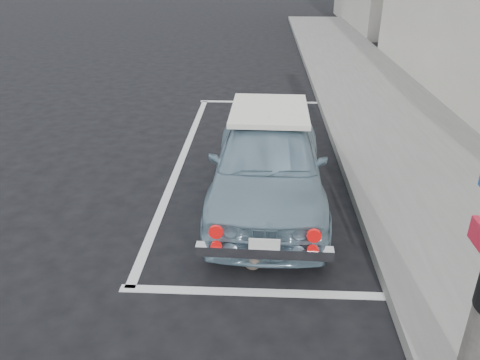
# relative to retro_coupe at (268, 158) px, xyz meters

# --- Properties ---
(ground) EXTENTS (80.00, 80.00, 0.00)m
(ground) POSITION_rel_retro_coupe_xyz_m (-0.58, -1.58, -0.66)
(ground) COLOR black
(ground) RESTS_ON ground
(sidewalk) EXTENTS (2.80, 40.00, 0.15)m
(sidewalk) POSITION_rel_retro_coupe_xyz_m (2.62, 0.42, -0.58)
(sidewalk) COLOR slate
(sidewalk) RESTS_ON ground
(pline_rear) EXTENTS (3.00, 0.12, 0.01)m
(pline_rear) POSITION_rel_retro_coupe_xyz_m (-0.08, -2.08, -0.65)
(pline_rear) COLOR silver
(pline_rear) RESTS_ON ground
(pline_front) EXTENTS (3.00, 0.12, 0.01)m
(pline_front) POSITION_rel_retro_coupe_xyz_m (-0.08, 4.92, -0.65)
(pline_front) COLOR silver
(pline_front) RESTS_ON ground
(pline_side) EXTENTS (0.12, 7.00, 0.01)m
(pline_side) POSITION_rel_retro_coupe_xyz_m (-1.48, 1.42, -0.65)
(pline_side) COLOR silver
(pline_side) RESTS_ON ground
(retro_coupe) EXTENTS (1.63, 3.87, 1.30)m
(retro_coupe) POSITION_rel_retro_coupe_xyz_m (0.00, 0.00, 0.00)
(retro_coupe) COLOR #7898AA
(retro_coupe) RESTS_ON ground
(cat) EXTENTS (0.30, 0.50, 0.27)m
(cat) POSITION_rel_retro_coupe_xyz_m (-0.18, -1.63, -0.54)
(cat) COLOR brown
(cat) RESTS_ON ground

